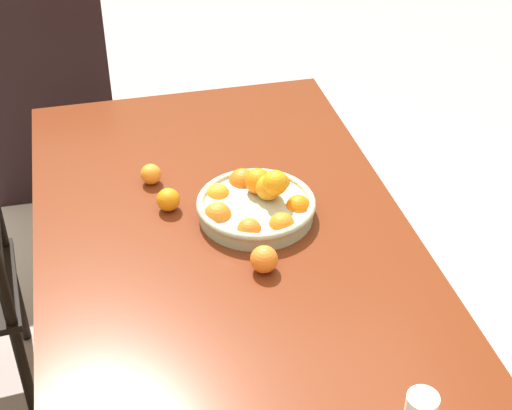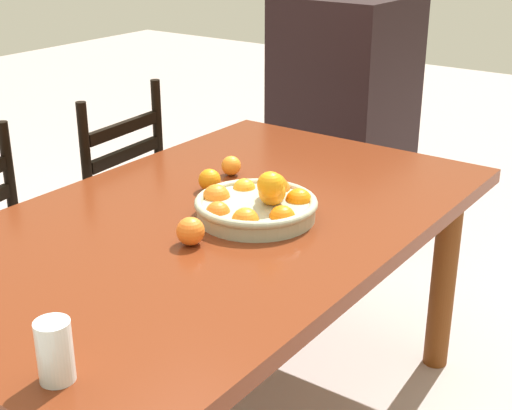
{
  "view_description": "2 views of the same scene",
  "coord_description": "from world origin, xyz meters",
  "px_view_note": "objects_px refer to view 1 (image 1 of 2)",
  "views": [
    {
      "loc": [
        -1.72,
        0.32,
        2.12
      ],
      "look_at": [
        0.07,
        -0.11,
        0.79
      ],
      "focal_mm": 54.37,
      "sensor_mm": 36.0,
      "label": 1
    },
    {
      "loc": [
        -1.5,
        -1.23,
        1.58
      ],
      "look_at": [
        0.07,
        -0.11,
        0.79
      ],
      "focal_mm": 51.66,
      "sensor_mm": 36.0,
      "label": 2
    }
  ],
  "objects_px": {
    "fruit_bowl": "(257,204)",
    "orange_loose_1": "(151,174)",
    "orange_loose_2": "(264,259)",
    "orange_loose_0": "(168,200)",
    "cabinet": "(43,58)",
    "dining_table": "(226,261)"
  },
  "relations": [
    {
      "from": "orange_loose_0",
      "to": "orange_loose_1",
      "type": "distance_m",
      "value": 0.16
    },
    {
      "from": "orange_loose_1",
      "to": "orange_loose_2",
      "type": "height_order",
      "value": "orange_loose_2"
    },
    {
      "from": "orange_loose_0",
      "to": "orange_loose_2",
      "type": "bearing_deg",
      "value": -148.16
    },
    {
      "from": "orange_loose_2",
      "to": "orange_loose_1",
      "type": "bearing_deg",
      "value": 26.27
    },
    {
      "from": "cabinet",
      "to": "orange_loose_2",
      "type": "height_order",
      "value": "cabinet"
    },
    {
      "from": "dining_table",
      "to": "fruit_bowl",
      "type": "distance_m",
      "value": 0.19
    },
    {
      "from": "cabinet",
      "to": "orange_loose_0",
      "type": "relative_size",
      "value": 16.98
    },
    {
      "from": "cabinet",
      "to": "orange_loose_1",
      "type": "distance_m",
      "value": 1.42
    },
    {
      "from": "fruit_bowl",
      "to": "orange_loose_2",
      "type": "height_order",
      "value": "fruit_bowl"
    },
    {
      "from": "fruit_bowl",
      "to": "orange_loose_1",
      "type": "height_order",
      "value": "fruit_bowl"
    },
    {
      "from": "orange_loose_1",
      "to": "orange_loose_2",
      "type": "xyz_separation_m",
      "value": [
        -0.49,
        -0.24,
        0.01
      ]
    },
    {
      "from": "dining_table",
      "to": "cabinet",
      "type": "height_order",
      "value": "cabinet"
    },
    {
      "from": "dining_table",
      "to": "fruit_bowl",
      "type": "xyz_separation_m",
      "value": [
        0.07,
        -0.11,
        0.14
      ]
    },
    {
      "from": "orange_loose_2",
      "to": "fruit_bowl",
      "type": "bearing_deg",
      "value": -8.94
    },
    {
      "from": "orange_loose_0",
      "to": "orange_loose_1",
      "type": "xyz_separation_m",
      "value": [
        0.15,
        0.03,
        -0.0
      ]
    },
    {
      "from": "orange_loose_0",
      "to": "cabinet",
      "type": "bearing_deg",
      "value": 13.66
    },
    {
      "from": "orange_loose_1",
      "to": "dining_table",
      "type": "bearing_deg",
      "value": -151.33
    },
    {
      "from": "fruit_bowl",
      "to": "orange_loose_0",
      "type": "distance_m",
      "value": 0.26
    },
    {
      "from": "cabinet",
      "to": "orange_loose_1",
      "type": "bearing_deg",
      "value": -165.07
    },
    {
      "from": "dining_table",
      "to": "orange_loose_0",
      "type": "bearing_deg",
      "value": 40.93
    },
    {
      "from": "fruit_bowl",
      "to": "orange_loose_1",
      "type": "xyz_separation_m",
      "value": [
        0.24,
        0.28,
        -0.01
      ]
    },
    {
      "from": "dining_table",
      "to": "orange_loose_1",
      "type": "bearing_deg",
      "value": 28.67
    }
  ]
}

